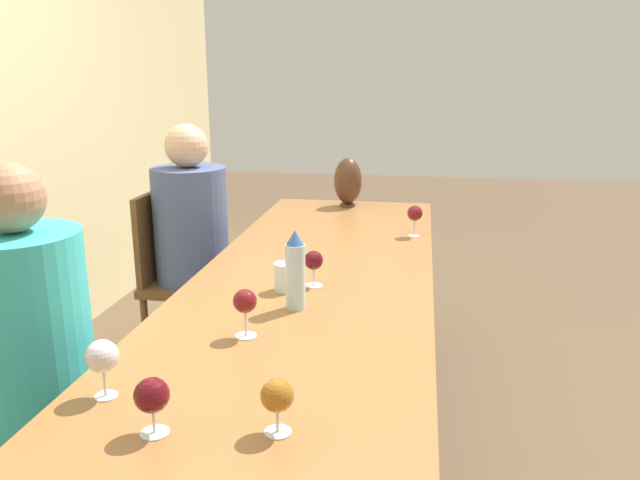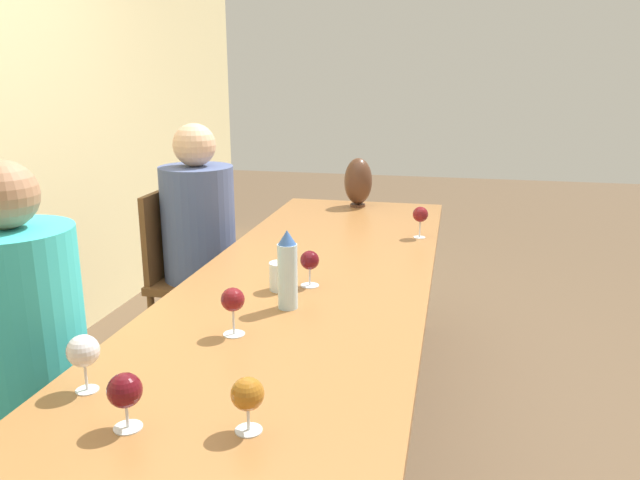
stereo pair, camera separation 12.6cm
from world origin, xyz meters
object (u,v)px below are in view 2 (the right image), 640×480
at_px(water_tumbler, 281,276).
at_px(wine_glass_1, 83,352).
at_px(wine_glass_2, 233,301).
at_px(wine_glass_5, 420,215).
at_px(person_near, 29,354).
at_px(person_far, 202,241).
at_px(water_bottle, 289,271).
at_px(wine_glass_4, 248,395).
at_px(chair_far, 188,271).
at_px(wine_glass_0, 125,391).
at_px(wine_glass_3, 310,261).
at_px(vase, 358,182).
at_px(chair_near, 12,401).

distance_m(water_tumbler, wine_glass_1, 0.85).
relative_size(wine_glass_2, wine_glass_5, 0.99).
xyz_separation_m(person_near, person_far, (1.33, -0.00, -0.00)).
distance_m(water_bottle, wine_glass_1, 0.72).
distance_m(water_tumbler, wine_glass_4, 0.90).
bearing_deg(wine_glass_2, wine_glass_5, -20.66).
distance_m(wine_glass_5, chair_far, 1.21).
bearing_deg(wine_glass_4, water_tumbler, 11.39).
relative_size(wine_glass_0, wine_glass_3, 0.98).
relative_size(person_near, person_far, 1.00).
xyz_separation_m(vase, chair_far, (-0.66, 0.77, -0.38)).
xyz_separation_m(water_bottle, wine_glass_2, (-0.24, 0.10, -0.02)).
bearing_deg(wine_glass_1, chair_far, 15.95).
relative_size(wine_glass_1, person_far, 0.12).
bearing_deg(vase, chair_near, 158.82).
xyz_separation_m(water_tumbler, wine_glass_1, (-0.80, 0.26, 0.05)).
bearing_deg(person_far, wine_glass_3, -135.33).
height_order(wine_glass_1, chair_near, chair_near).
distance_m(vase, wine_glass_0, 2.39).
bearing_deg(chair_near, chair_far, 0.00).
xyz_separation_m(water_bottle, wine_glass_4, (-0.72, -0.10, -0.04)).
height_order(wine_glass_0, person_far, person_far).
xyz_separation_m(wine_glass_3, chair_near, (-0.59, 0.81, -0.33)).
distance_m(wine_glass_0, wine_glass_2, 0.53).
height_order(water_tumbler, chair_near, chair_near).
bearing_deg(vase, wine_glass_3, -178.19).
xyz_separation_m(wine_glass_4, person_near, (0.36, 0.82, -0.15)).
height_order(water_bottle, vase, vase).
distance_m(wine_glass_1, chair_far, 1.70).
relative_size(water_bottle, wine_glass_0, 2.04).
height_order(wine_glass_4, person_near, person_near).
height_order(water_bottle, water_tumbler, water_bottle).
height_order(water_tumbler, wine_glass_4, wine_glass_4).
bearing_deg(wine_glass_2, chair_near, 99.97).
relative_size(water_bottle, chair_far, 0.29).
bearing_deg(wine_glass_0, wine_glass_4, -80.08).
relative_size(wine_glass_0, chair_near, 0.14).
xyz_separation_m(wine_glass_0, wine_glass_2, (0.52, -0.05, 0.02)).
relative_size(water_tumbler, wine_glass_3, 0.76).
xyz_separation_m(vase, wine_glass_2, (-1.87, 0.08, -0.04)).
bearing_deg(water_tumbler, wine_glass_5, -27.81).
height_order(wine_glass_4, wine_glass_5, wine_glass_5).
relative_size(water_bottle, wine_glass_1, 1.82).
height_order(wine_glass_2, wine_glass_4, wine_glass_2).
height_order(wine_glass_1, person_near, person_near).
bearing_deg(water_tumbler, person_far, 38.55).
bearing_deg(water_bottle, wine_glass_3, -4.16).
height_order(water_tumbler, wine_glass_1, wine_glass_1).
bearing_deg(person_far, wine_glass_4, -154.17).
distance_m(wine_glass_4, chair_far, 1.94).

